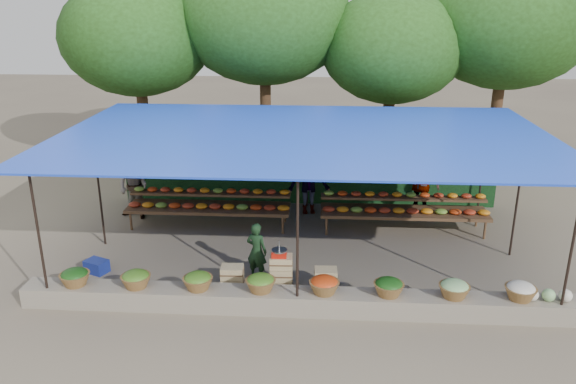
# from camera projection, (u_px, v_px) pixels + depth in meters

# --- Properties ---
(ground) EXTENTS (60.00, 60.00, 0.00)m
(ground) POSITION_uv_depth(u_px,v_px,m) (303.00, 249.00, 13.31)
(ground) COLOR #66584B
(ground) RESTS_ON ground
(stone_curb) EXTENTS (10.60, 0.55, 0.40)m
(stone_curb) POSITION_uv_depth(u_px,v_px,m) (297.00, 301.00, 10.66)
(stone_curb) COLOR gray
(stone_curb) RESTS_ON ground
(stall_canopy) EXTENTS (10.80, 6.60, 2.82)m
(stall_canopy) POSITION_uv_depth(u_px,v_px,m) (304.00, 139.00, 12.50)
(stall_canopy) COLOR black
(stall_canopy) RESTS_ON ground
(produce_baskets) EXTENTS (8.98, 0.58, 0.34)m
(produce_baskets) POSITION_uv_depth(u_px,v_px,m) (292.00, 284.00, 10.54)
(produce_baskets) COLOR brown
(produce_baskets) RESTS_ON stone_curb
(netting_backdrop) EXTENTS (10.60, 0.06, 2.50)m
(netting_backdrop) POSITION_uv_depth(u_px,v_px,m) (308.00, 162.00, 15.87)
(netting_backdrop) COLOR #18441C
(netting_backdrop) RESTS_ON ground
(tree_row) EXTENTS (16.51, 5.50, 7.12)m
(tree_row) POSITION_uv_depth(u_px,v_px,m) (328.00, 29.00, 17.46)
(tree_row) COLOR #3B2115
(tree_row) RESTS_ON ground
(fruit_table_left) EXTENTS (4.21, 0.95, 0.93)m
(fruit_table_left) POSITION_uv_depth(u_px,v_px,m) (209.00, 203.00, 14.54)
(fruit_table_left) COLOR #513220
(fruit_table_left) RESTS_ON ground
(fruit_table_right) EXTENTS (4.21, 0.95, 0.93)m
(fruit_table_right) POSITION_uv_depth(u_px,v_px,m) (404.00, 208.00, 14.23)
(fruit_table_right) COLOR #513220
(fruit_table_right) RESTS_ON ground
(crate_counter) EXTENTS (2.36, 0.36, 0.77)m
(crate_counter) POSITION_uv_depth(u_px,v_px,m) (280.00, 277.00, 11.35)
(crate_counter) COLOR #A2805D
(crate_counter) RESTS_ON ground
(weighing_scale) EXTENTS (0.31, 0.31, 0.33)m
(weighing_scale) POSITION_uv_depth(u_px,v_px,m) (279.00, 253.00, 11.17)
(weighing_scale) COLOR red
(weighing_scale) RESTS_ON crate_counter
(vendor_seated) EXTENTS (0.54, 0.45, 1.26)m
(vendor_seated) POSITION_uv_depth(u_px,v_px,m) (257.00, 251.00, 11.75)
(vendor_seated) COLOR #17341A
(vendor_seated) RESTS_ON ground
(customer_left) EXTENTS (1.05, 0.94, 1.79)m
(customer_left) POSITION_uv_depth(u_px,v_px,m) (134.00, 186.00, 14.91)
(customer_left) COLOR slate
(customer_left) RESTS_ON ground
(customer_mid) EXTENTS (1.26, 0.85, 1.81)m
(customer_mid) POSITION_uv_depth(u_px,v_px,m) (309.00, 182.00, 15.25)
(customer_mid) COLOR slate
(customer_mid) RESTS_ON ground
(customer_right) EXTENTS (1.13, 0.96, 1.81)m
(customer_right) POSITION_uv_depth(u_px,v_px,m) (420.00, 184.00, 15.03)
(customer_right) COLOR slate
(customer_right) RESTS_ON ground
(blue_crate_front) EXTENTS (0.55, 0.44, 0.29)m
(blue_crate_front) POSITION_uv_depth(u_px,v_px,m) (57.00, 290.00, 11.19)
(blue_crate_front) COLOR navy
(blue_crate_front) RESTS_ON ground
(blue_crate_back) EXTENTS (0.56, 0.49, 0.28)m
(blue_crate_back) POSITION_uv_depth(u_px,v_px,m) (97.00, 266.00, 12.17)
(blue_crate_back) COLOR navy
(blue_crate_back) RESTS_ON ground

